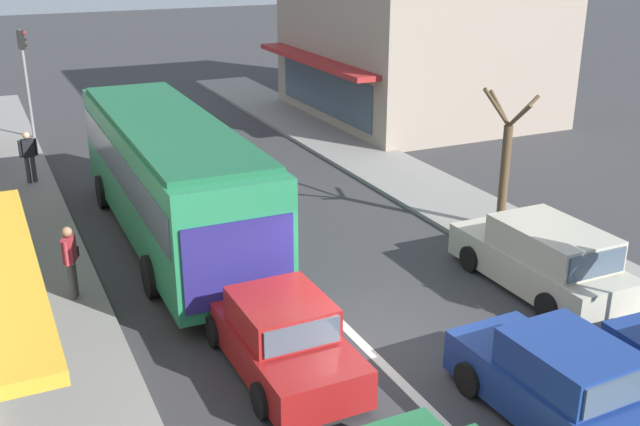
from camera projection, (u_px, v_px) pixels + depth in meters
name	position (u px, v px, depth m)	size (l,w,h in m)	color
ground_plane	(366.00, 348.00, 14.50)	(140.00, 140.00, 0.00)	#353538
lane_centre_line	(287.00, 269.00, 17.89)	(0.20, 28.00, 0.01)	silver
kerb_right	(454.00, 204.00, 22.03)	(2.80, 44.00, 0.12)	gray
building_right_far	(419.00, 6.00, 31.64)	(9.90, 10.28, 9.28)	gray
city_bus	(169.00, 172.00, 18.94)	(2.82, 10.88, 3.23)	#237A4C
hatchback_queue_far_back	(556.00, 382.00, 12.15)	(1.91, 3.75, 1.54)	navy
sedan_queue_gap_filler	(280.00, 336.00, 13.62)	(1.93, 4.22, 1.47)	maroon
parked_wagon_kerb_second	(543.00, 258.00, 16.67)	(1.96, 4.51, 1.58)	#B7B29E
traffic_light_downstreet	(25.00, 66.00, 28.04)	(0.33, 0.24, 4.20)	gray
street_tree_right	(505.00, 165.00, 19.56)	(1.80, 1.67, 3.97)	brown
pedestrian_with_handbag_near	(70.00, 257.00, 15.93)	(0.40, 0.65, 1.63)	#4C4742
pedestrian_browsing_midblock	(29.00, 154.00, 23.40)	(0.56, 0.27, 1.63)	#333338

